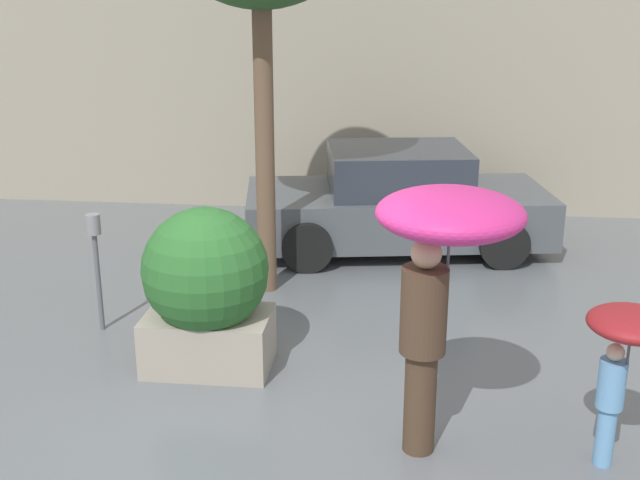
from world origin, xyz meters
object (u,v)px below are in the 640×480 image
planter_box (206,286)px  person_child (626,343)px  parking_meter (95,247)px  parked_car_near (397,203)px  person_adult (443,249)px

planter_box → person_child: planter_box is taller
person_child → parking_meter: 4.95m
parked_car_near → planter_box: bearing=146.8°
person_child → person_adult: bearing=-148.1°
person_adult → parked_car_near: size_ratio=0.49×
person_child → parking_meter: (-4.56, 1.91, -0.11)m
planter_box → person_child: (3.28, -1.23, 0.20)m
planter_box → parking_meter: (-1.28, 0.69, 0.09)m
person_adult → parked_car_near: 4.90m
person_child → parking_meter: size_ratio=1.02×
person_child → parked_car_near: 5.16m
person_adult → person_child: (1.28, -0.09, -0.61)m
parked_car_near → parking_meter: (-2.89, -2.96, 0.27)m
planter_box → person_adult: person_adult is taller
person_adult → person_child: person_adult is taller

